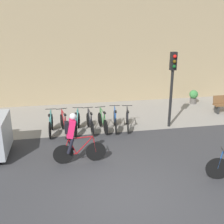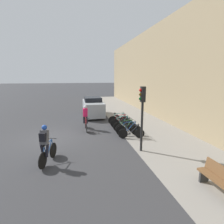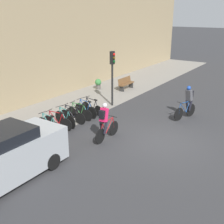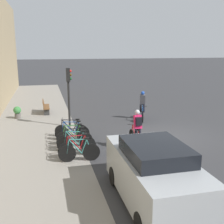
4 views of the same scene
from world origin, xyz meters
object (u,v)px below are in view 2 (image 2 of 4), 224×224
(parked_bike_5, at_px, (129,129))
(parked_bike_1, at_px, (120,121))
(cyclist_pink, at_px, (85,117))
(parked_bike_2, at_px, (122,123))
(parked_bike_3, at_px, (124,125))
(parked_bike_6, at_px, (131,132))
(parked_bike_0, at_px, (118,119))
(parked_car, at_px, (93,107))
(traffic_light_pole, at_px, (142,107))
(parked_bike_4, at_px, (126,127))
(bench, at_px, (220,180))
(cyclist_grey, at_px, (46,144))

(parked_bike_5, bearing_deg, parked_bike_1, -180.00)
(cyclist_pink, xyz_separation_m, parked_bike_2, (0.27, 2.67, -0.54))
(parked_bike_3, distance_m, parked_bike_6, 1.65)
(parked_bike_0, distance_m, parked_car, 3.98)
(cyclist_pink, bearing_deg, parked_bike_3, 72.95)
(cyclist_pink, height_order, parked_car, parked_car)
(parked_bike_6, xyz_separation_m, traffic_light_pole, (1.92, -0.11, 1.94))
(parked_bike_0, relative_size, traffic_light_pole, 0.50)
(parked_bike_2, relative_size, parked_bike_3, 1.00)
(parked_bike_4, relative_size, parked_bike_6, 0.98)
(parked_bike_0, relative_size, bench, 1.01)
(parked_bike_4, relative_size, parked_bike_5, 0.96)
(traffic_light_pole, relative_size, parked_car, 0.77)
(cyclist_pink, bearing_deg, bench, 25.51)
(traffic_light_pole, bearing_deg, parked_bike_1, 178.63)
(parked_bike_3, xyz_separation_m, parked_bike_5, (1.10, 0.00, 0.02))
(parked_bike_4, bearing_deg, parked_bike_2, 179.97)
(cyclist_grey, height_order, traffic_light_pole, traffic_light_pole)
(parked_bike_2, bearing_deg, cyclist_pink, -95.67)
(traffic_light_pole, xyz_separation_m, parked_car, (-8.81, -1.57, -1.42))
(cyclist_pink, relative_size, parked_bike_4, 1.11)
(parked_bike_1, height_order, parked_bike_4, parked_bike_1)
(parked_bike_4, bearing_deg, cyclist_pink, -117.15)
(parked_bike_2, bearing_deg, parked_bike_4, -0.03)
(parked_bike_2, height_order, parked_bike_4, parked_bike_2)
(traffic_light_pole, bearing_deg, parked_car, -169.92)
(parked_bike_3, distance_m, parked_car, 5.52)
(parked_bike_2, distance_m, traffic_light_pole, 4.55)
(parked_bike_1, xyz_separation_m, bench, (8.40, 1.20, 0.07))
(parked_bike_2, bearing_deg, cyclist_grey, -45.36)
(cyclist_grey, height_order, parked_bike_2, cyclist_grey)
(parked_bike_2, xyz_separation_m, traffic_light_pole, (4.12, -0.11, 1.91))
(parked_bike_3, relative_size, parked_bike_4, 1.02)
(parked_bike_6, bearing_deg, parked_bike_3, 179.97)
(cyclist_pink, relative_size, parked_car, 0.42)
(cyclist_pink, distance_m, parked_bike_6, 3.69)
(parked_bike_1, height_order, parked_bike_3, parked_bike_1)
(parked_bike_3, bearing_deg, parked_car, -162.25)
(parked_bike_2, xyz_separation_m, parked_car, (-4.68, -1.68, 0.49))
(cyclist_grey, bearing_deg, bench, 61.23)
(parked_bike_3, relative_size, parked_car, 0.38)
(parked_bike_1, relative_size, bench, 1.00)
(cyclist_pink, xyz_separation_m, bench, (8.12, 3.87, -0.48))
(cyclist_grey, xyz_separation_m, parked_bike_6, (-2.42, 4.68, -0.57))
(bench, bearing_deg, parked_bike_1, -171.88)
(parked_bike_0, xyz_separation_m, parked_bike_5, (2.76, -0.00, -0.01))
(parked_bike_1, bearing_deg, cyclist_pink, -83.96)
(cyclist_pink, distance_m, bench, 9.01)
(parked_bike_6, bearing_deg, cyclist_grey, -62.70)
(parked_bike_2, height_order, parked_bike_6, parked_bike_2)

